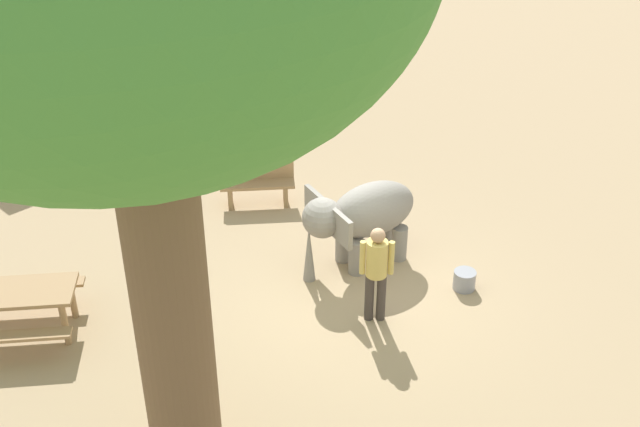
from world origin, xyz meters
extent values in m
plane|color=tan|center=(0.00, 0.00, 0.00)|extent=(60.00, 60.00, 0.00)
cylinder|color=gray|center=(0.51, 0.42, 0.31)|extent=(0.27, 0.27, 0.62)
cylinder|color=gray|center=(0.62, 0.84, 0.31)|extent=(0.27, 0.27, 0.62)
cylinder|color=gray|center=(1.33, 0.19, 0.31)|extent=(0.27, 0.27, 0.62)
cylinder|color=gray|center=(1.44, 0.61, 0.31)|extent=(0.27, 0.27, 0.62)
ellipsoid|color=gray|center=(0.97, 0.51, 0.99)|extent=(1.70, 1.17, 0.93)
sphere|color=gray|center=(0.05, 0.77, 1.11)|extent=(0.66, 0.66, 0.66)
cone|color=gray|center=(-0.18, 0.84, 0.52)|extent=(0.21, 0.21, 1.04)
cube|color=gray|center=(0.03, 0.32, 1.11)|extent=(0.22, 0.54, 0.50)
cube|color=gray|center=(0.27, 1.17, 1.11)|extent=(0.22, 0.54, 0.50)
cylinder|color=#3F3833|center=(-0.27, -0.54, 0.41)|extent=(0.14, 0.14, 0.82)
cylinder|color=#3F3833|center=(-0.14, -0.67, 0.41)|extent=(0.14, 0.14, 0.82)
cylinder|color=tan|center=(-0.20, -0.61, 1.11)|extent=(0.32, 0.32, 0.58)
sphere|color=tan|center=(-0.20, -0.61, 1.51)|extent=(0.22, 0.22, 0.22)
cylinder|color=tan|center=(-0.35, -0.46, 1.12)|extent=(0.09, 0.09, 0.55)
cylinder|color=tan|center=(-0.06, -0.76, 1.12)|extent=(0.09, 0.09, 0.55)
cylinder|color=brown|center=(-3.86, -0.77, 2.30)|extent=(0.86, 0.86, 4.59)
cube|color=#9E7A51|center=(0.84, 3.28, 0.45)|extent=(1.33, 1.21, 0.06)
cube|color=#9E7A51|center=(0.95, 3.41, 0.68)|extent=(1.11, 0.95, 0.40)
cube|color=#9E7A51|center=(1.24, 2.94, 0.21)|extent=(0.29, 0.33, 0.42)
cube|color=#9E7A51|center=(0.44, 3.61, 0.21)|extent=(0.29, 0.33, 0.42)
cube|color=#9E7A51|center=(-4.09, 2.82, 0.75)|extent=(1.67, 1.57, 0.06)
cylinder|color=#9E7A51|center=(-3.42, 2.69, 0.36)|extent=(0.10, 0.10, 0.72)
cylinder|color=#9E7A51|center=(-3.82, 2.19, 0.36)|extent=(0.10, 0.10, 0.72)
cube|color=#9E7A51|center=(-3.70, 3.30, 0.44)|extent=(1.32, 1.13, 0.05)
cube|color=#9E7A51|center=(-4.48, 2.34, 0.44)|extent=(1.32, 1.13, 0.05)
cube|color=#59514C|center=(-0.13, 9.57, 1.00)|extent=(2.00, 1.80, 2.00)
cube|color=silver|center=(-0.13, 9.57, 2.46)|extent=(2.50, 2.50, 0.12)
cylinder|color=gray|center=(0.77, 10.38, 1.20)|extent=(0.10, 0.10, 2.40)
cylinder|color=gray|center=(0.77, 8.76, 1.20)|extent=(0.10, 0.10, 2.40)
cylinder|color=gray|center=(-1.03, 8.76, 1.20)|extent=(0.10, 0.10, 2.40)
cube|color=#59514C|center=(2.47, 9.57, 1.00)|extent=(2.00, 1.80, 2.00)
cylinder|color=gray|center=(3.37, 10.38, 1.20)|extent=(0.10, 0.10, 2.40)
cylinder|color=gray|center=(3.37, 8.76, 1.20)|extent=(0.10, 0.10, 2.40)
cylinder|color=gray|center=(1.57, 10.38, 1.20)|extent=(0.10, 0.10, 2.40)
cylinder|color=gray|center=(1.57, 8.76, 1.20)|extent=(0.10, 0.10, 2.40)
cylinder|color=gray|center=(1.41, -1.12, 0.16)|extent=(0.36, 0.36, 0.32)
camera|label=1|loc=(-7.57, -6.76, 7.59)|focal=44.21mm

